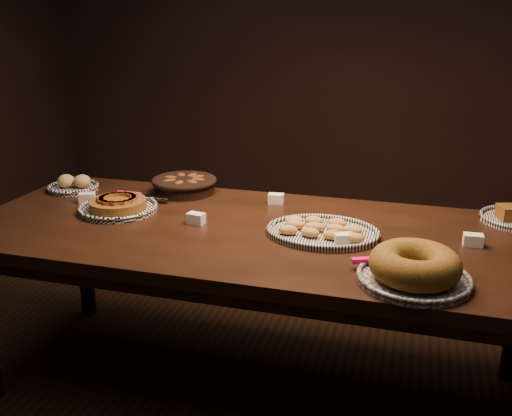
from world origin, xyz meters
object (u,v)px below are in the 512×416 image
(buffet_table, at_px, (257,246))
(bundt_cake_plate, at_px, (414,268))
(apple_tart_plate, at_px, (118,206))
(madeleine_platter, at_px, (322,231))

(buffet_table, height_order, bundt_cake_plate, bundt_cake_plate)
(apple_tart_plate, distance_m, bundt_cake_plate, 1.32)
(madeleine_platter, bearing_deg, buffet_table, -176.09)
(apple_tart_plate, height_order, madeleine_platter, apple_tart_plate)
(apple_tart_plate, relative_size, madeleine_platter, 0.79)
(apple_tart_plate, distance_m, madeleine_platter, 0.91)
(apple_tart_plate, bearing_deg, madeleine_platter, -15.25)
(buffet_table, xyz_separation_m, bundt_cake_plate, (0.62, -0.33, 0.12))
(madeleine_platter, height_order, bundt_cake_plate, bundt_cake_plate)
(apple_tart_plate, height_order, bundt_cake_plate, bundt_cake_plate)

